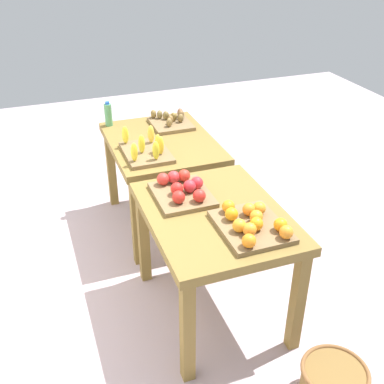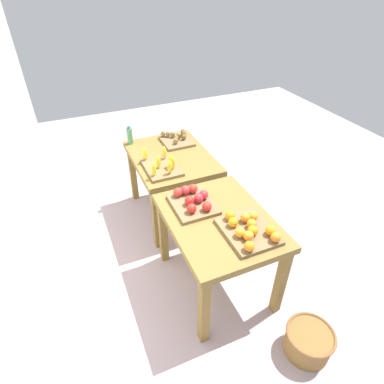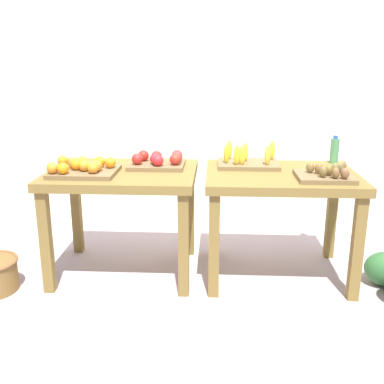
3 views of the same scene
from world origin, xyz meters
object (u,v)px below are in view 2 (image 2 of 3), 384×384
(orange_bin, at_px, (249,229))
(water_bottle, at_px, (130,136))
(banana_crate, at_px, (162,165))
(display_table_right, at_px, (171,165))
(wicker_basket, at_px, (308,341))
(display_table_left, at_px, (219,229))
(kiwi_bin, at_px, (176,139))
(apple_bin, at_px, (193,201))
(watermelon_pile, at_px, (169,159))

(orange_bin, xyz_separation_m, water_bottle, (1.80, 0.45, 0.05))
(banana_crate, xyz_separation_m, water_bottle, (0.66, 0.15, 0.05))
(display_table_right, distance_m, wicker_basket, 2.08)
(display_table_left, height_order, kiwi_bin, kiwi_bin)
(kiwi_bin, height_order, water_bottle, water_bottle)
(display_table_right, bearing_deg, water_bottle, 36.84)
(display_table_right, relative_size, wicker_basket, 2.84)
(display_table_left, bearing_deg, wicker_basket, -157.84)
(apple_bin, distance_m, kiwi_bin, 1.18)
(banana_crate, bearing_deg, water_bottle, 12.49)
(kiwi_bin, bearing_deg, banana_crate, 145.15)
(apple_bin, relative_size, wicker_basket, 1.09)
(kiwi_bin, height_order, watermelon_pile, kiwi_bin)
(apple_bin, height_order, kiwi_bin, apple_bin)
(orange_bin, xyz_separation_m, wicker_basket, (-0.62, -0.23, -0.70))
(watermelon_pile, height_order, wicker_basket, watermelon_pile)
(display_table_left, xyz_separation_m, kiwi_bin, (1.39, -0.16, 0.15))
(orange_bin, xyz_separation_m, kiwi_bin, (1.63, -0.04, -0.01))
(display_table_left, bearing_deg, watermelon_pile, -7.60)
(orange_bin, height_order, water_bottle, water_bottle)
(display_table_left, relative_size, watermelon_pile, 1.64)
(orange_bin, relative_size, wicker_basket, 1.22)
(display_table_right, xyz_separation_m, wicker_basket, (-1.98, -0.35, -0.54))
(kiwi_bin, bearing_deg, display_table_left, 173.24)
(display_table_right, bearing_deg, kiwi_bin, -31.57)
(display_table_right, height_order, water_bottle, water_bottle)
(orange_bin, xyz_separation_m, apple_bin, (0.49, 0.24, 0.00))
(display_table_right, xyz_separation_m, water_bottle, (0.43, 0.33, 0.21))
(orange_bin, height_order, wicker_basket, orange_bin)
(kiwi_bin, bearing_deg, water_bottle, 71.20)
(apple_bin, height_order, wicker_basket, apple_bin)
(display_table_right, relative_size, kiwi_bin, 2.89)
(display_table_right, distance_m, orange_bin, 1.38)
(banana_crate, bearing_deg, display_table_left, -168.65)
(water_bottle, distance_m, wicker_basket, 2.62)
(display_table_left, height_order, watermelon_pile, display_table_left)
(apple_bin, xyz_separation_m, kiwi_bin, (1.14, -0.29, -0.01))
(display_table_right, bearing_deg, banana_crate, 141.59)
(display_table_right, relative_size, apple_bin, 2.60)
(display_table_left, distance_m, display_table_right, 1.12)
(banana_crate, bearing_deg, wicker_basket, -163.20)
(apple_bin, distance_m, water_bottle, 1.33)
(kiwi_bin, height_order, wicker_basket, kiwi_bin)
(kiwi_bin, relative_size, watermelon_pile, 0.57)
(display_table_right, relative_size, water_bottle, 5.00)
(display_table_left, height_order, banana_crate, banana_crate)
(kiwi_bin, bearing_deg, orange_bin, 178.46)
(orange_bin, bearing_deg, watermelon_pile, -3.76)
(display_table_left, bearing_deg, apple_bin, 26.59)
(wicker_basket, bearing_deg, banana_crate, 16.80)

